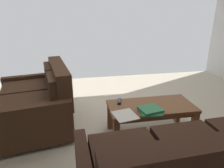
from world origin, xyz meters
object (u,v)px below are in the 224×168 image
(sofa_main, at_px, (201,167))
(loose_magazine, at_px, (125,115))
(book_stack, at_px, (150,110))
(tv_remote, at_px, (119,101))
(loveseat_near, at_px, (39,102))
(coffee_table, at_px, (151,110))

(sofa_main, distance_m, loose_magazine, 0.96)
(book_stack, distance_m, tv_remote, 0.46)
(loveseat_near, xyz_separation_m, loose_magazine, (-1.07, 0.69, 0.06))
(book_stack, distance_m, loose_magazine, 0.32)
(loveseat_near, bearing_deg, loose_magazine, 147.00)
(sofa_main, bearing_deg, loose_magazine, -63.11)
(coffee_table, bearing_deg, loveseat_near, -18.46)
(book_stack, relative_size, loose_magazine, 1.01)
(loveseat_near, relative_size, tv_remote, 8.57)
(loveseat_near, xyz_separation_m, tv_remote, (-1.08, 0.32, 0.06))
(coffee_table, distance_m, book_stack, 0.22)
(sofa_main, distance_m, tv_remote, 1.30)
(loveseat_near, bearing_deg, tv_remote, 163.49)
(tv_remote, bearing_deg, loveseat_near, -16.51)
(sofa_main, bearing_deg, loveseat_near, -45.91)
(sofa_main, xyz_separation_m, loveseat_near, (1.50, -1.55, 0.01))
(coffee_table, distance_m, loose_magazine, 0.46)
(book_stack, bearing_deg, coffee_table, -115.52)
(tv_remote, bearing_deg, loose_magazine, 87.38)
(tv_remote, distance_m, loose_magazine, 0.37)
(sofa_main, bearing_deg, book_stack, -82.28)
(sofa_main, relative_size, coffee_table, 1.85)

